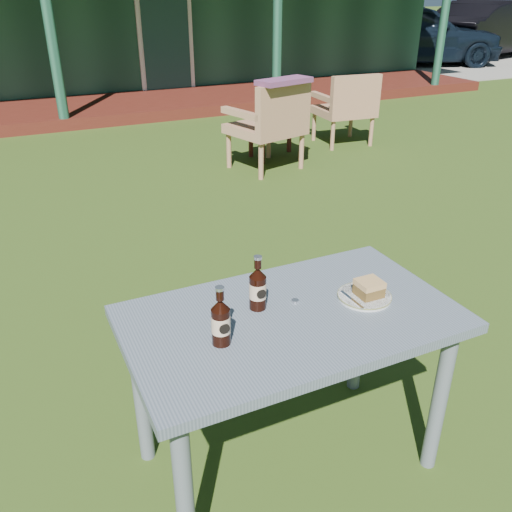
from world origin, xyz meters
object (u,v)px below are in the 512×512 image
cafe_table (291,338)px  armchair_right (347,105)px  car_far (491,29)px  plate (364,296)px  cola_bottle_near (258,288)px  cake_slice (369,288)px  side_table (276,128)px  cola_bottle_far (221,321)px  armchair_left (271,122)px  car_near (412,34)px

cafe_table → armchair_right: bearing=53.6°
car_far → plate: (-11.40, -10.17, 0.01)m
car_far → cola_bottle_near: car_far is taller
car_far → cake_slice: car_far is taller
cafe_table → cola_bottle_near: 0.23m
cafe_table → side_table: (2.00, 3.98, -0.28)m
plate → armchair_right: (2.73, 4.13, -0.25)m
armchair_right → cake_slice: bearing=-123.3°
cola_bottle_far → side_table: (2.30, 4.03, -0.46)m
plate → side_table: plate is taller
car_far → plate: size_ratio=21.42×
cola_bottle_near → side_table: 4.44m
armchair_left → car_near: bearing=41.5°
plate → side_table: (1.70, 4.00, -0.39)m
cafe_table → armchair_left: (1.73, 3.59, -0.10)m
cafe_table → armchair_right: armchair_right is taller
side_table → plate: bearing=-113.0°
plate → armchair_right: 4.96m
cafe_table → cola_bottle_near: bearing=134.6°
car_far → cola_bottle_near: (-11.80, -10.06, 0.08)m
car_near → armchair_right: bearing=154.6°
armchair_left → cake_slice: bearing=-111.4°
side_table → armchair_left: bearing=-124.6°
plate → armchair_left: 3.89m
car_far → side_table: size_ratio=7.28×
car_far → armchair_left: size_ratio=4.76×
cola_bottle_near → armchair_left: cola_bottle_near is taller
cola_bottle_far → armchair_left: 4.18m
car_far → cake_slice: bearing=116.9°
plate → side_table: bearing=67.0°
car_near → armchair_left: size_ratio=4.60×
car_far → armchair_right: bearing=110.0°
car_far → cola_bottle_far: size_ratio=20.43×
car_far → armchair_left: car_far is taller
cola_bottle_near → side_table: (2.09, 3.89, -0.46)m
car_far → plate: 15.28m
cola_bottle_near → cafe_table: bearing=-45.4°
cola_bottle_near → armchair_left: 3.96m
car_near → car_far: bearing=-62.3°
plate → cake_slice: (0.01, -0.01, 0.04)m
car_near → cola_bottle_near: 13.01m
car_far → cola_bottle_far: car_far is taller
cake_slice → armchair_right: size_ratio=0.11×
armchair_left → side_table: bearing=55.4°
car_near → armchair_right: car_near is taller
cola_bottle_far → side_table: bearing=60.3°
car_far → cafe_table: (-11.71, -10.15, -0.10)m
cafe_table → side_table: bearing=63.3°
cola_bottle_far → car_near: bearing=47.5°
cola_bottle_near → armchair_left: bearing=62.4°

